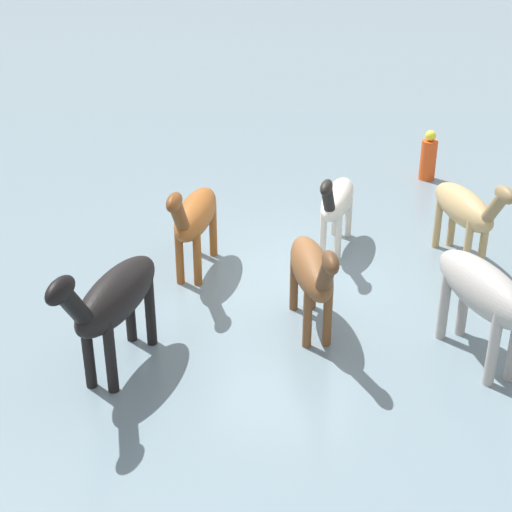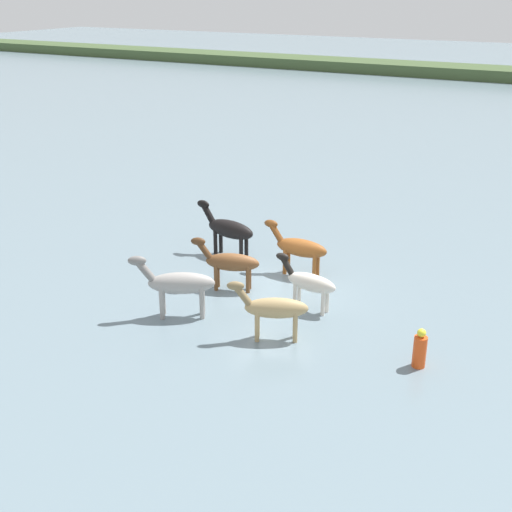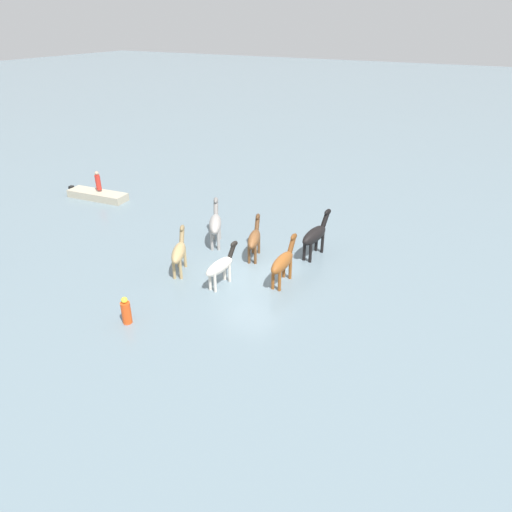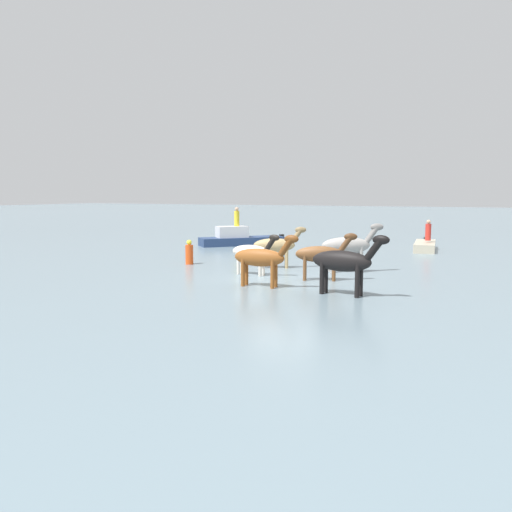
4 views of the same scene
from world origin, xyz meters
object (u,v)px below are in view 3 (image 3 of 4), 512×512
at_px(horse_dun_straggler, 254,239).
at_px(boat_dinghy_port, 98,196).
at_px(horse_lead, 179,252).
at_px(buoy_channel_marker, 126,311).
at_px(horse_chestnut_trailing, 215,223).
at_px(horse_pinto_flank, 315,235).
at_px(horse_rear_stallion, 221,266).
at_px(person_watcher_seated, 98,181).
at_px(horse_gray_outer, 283,262).

bearing_deg(horse_dun_straggler, boat_dinghy_port, 60.79).
height_order(horse_lead, buoy_channel_marker, horse_lead).
height_order(horse_chestnut_trailing, horse_dun_straggler, horse_chestnut_trailing).
height_order(horse_lead, horse_dun_straggler, horse_lead).
height_order(horse_lead, horse_pinto_flank, horse_pinto_flank).
bearing_deg(horse_rear_stallion, person_watcher_seated, 72.24).
bearing_deg(horse_gray_outer, horse_pinto_flank, -5.91).
bearing_deg(buoy_channel_marker, boat_dinghy_port, -130.20).
height_order(boat_dinghy_port, buoy_channel_marker, buoy_channel_marker).
bearing_deg(horse_rear_stallion, horse_pinto_flank, -24.07).
xyz_separation_m(horse_rear_stallion, buoy_channel_marker, (4.02, -1.67, -0.42)).
distance_m(horse_gray_outer, buoy_channel_marker, 6.72).
bearing_deg(horse_pinto_flank, person_watcher_seated, 93.14).
height_order(horse_chestnut_trailing, person_watcher_seated, horse_chestnut_trailing).
relative_size(horse_gray_outer, horse_rear_stallion, 1.11).
height_order(horse_dun_straggler, boat_dinghy_port, horse_dun_straggler).
bearing_deg(person_watcher_seated, horse_gray_outer, 75.12).
xyz_separation_m(horse_chestnut_trailing, horse_dun_straggler, (0.38, 2.43, -0.13)).
distance_m(horse_gray_outer, horse_dun_straggler, 2.67).
xyz_separation_m(horse_pinto_flank, boat_dinghy_port, (-0.71, -15.05, -0.95)).
bearing_deg(horse_chestnut_trailing, person_watcher_seated, 48.63).
relative_size(horse_chestnut_trailing, person_watcher_seated, 2.07).
xyz_separation_m(horse_pinto_flank, horse_dun_straggler, (1.54, -2.47, -0.11)).
bearing_deg(horse_chestnut_trailing, horse_lead, 152.36).
height_order(horse_gray_outer, horse_lead, horse_gray_outer).
distance_m(horse_pinto_flank, buoy_channel_marker, 9.47).
xyz_separation_m(horse_lead, horse_dun_straggler, (-2.82, 2.30, -0.01)).
height_order(horse_lead, horse_rear_stallion, horse_lead).
relative_size(horse_rear_stallion, buoy_channel_marker, 1.91).
distance_m(horse_chestnut_trailing, buoy_channel_marker, 7.37).
bearing_deg(horse_rear_stallion, horse_dun_straggler, 4.42).
bearing_deg(horse_rear_stallion, buoy_channel_marker, 162.83).
relative_size(horse_dun_straggler, buoy_channel_marker, 2.02).
bearing_deg(horse_lead, person_watcher_seated, 36.72).
relative_size(horse_chestnut_trailing, boat_dinghy_port, 0.58).
relative_size(horse_gray_outer, person_watcher_seated, 2.02).
height_order(horse_gray_outer, horse_pinto_flank, horse_pinto_flank).
bearing_deg(horse_chestnut_trailing, horse_dun_straggler, -128.81).
height_order(horse_gray_outer, buoy_channel_marker, horse_gray_outer).
height_order(horse_pinto_flank, horse_dun_straggler, horse_pinto_flank).
bearing_deg(person_watcher_seated, horse_dun_straggler, 79.11).
height_order(horse_rear_stallion, person_watcher_seated, person_watcher_seated).
distance_m(horse_lead, person_watcher_seated, 11.46).
height_order(horse_pinto_flank, person_watcher_seated, horse_pinto_flank).
bearing_deg(horse_pinto_flank, horse_lead, 138.89).
relative_size(horse_chestnut_trailing, buoy_channel_marker, 2.16).
relative_size(horse_rear_stallion, person_watcher_seated, 1.83).
height_order(horse_chestnut_trailing, horse_pinto_flank, horse_chestnut_trailing).
distance_m(horse_pinto_flank, boat_dinghy_port, 15.09).
distance_m(horse_gray_outer, person_watcher_seated, 15.21).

